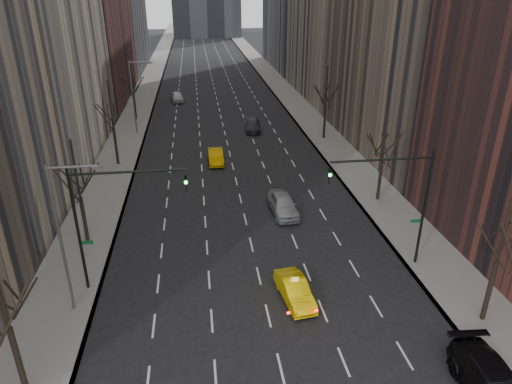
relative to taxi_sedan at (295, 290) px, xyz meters
name	(u,v)px	position (x,y,z in m)	size (l,w,h in m)	color
sidewalk_left	(146,92)	(-14.06, 60.74, -0.61)	(4.50, 320.00, 0.15)	slate
sidewalk_right	(282,88)	(10.44, 60.74, -0.61)	(4.50, 320.00, 0.15)	slate
tree_lw_a	(9,329)	(-13.81, -5.26, 3.20)	(3.36, 3.50, 8.28)	black
tree_lw_b	(80,196)	(-13.81, 8.74, 3.04)	(3.36, 3.50, 7.82)	black
tree_lw_c	(114,128)	(-13.81, 24.74, 3.36)	(3.36, 3.50, 8.74)	black
tree_lw_d	(134,95)	(-13.81, 42.74, 2.88)	(3.36, 3.50, 7.36)	black
tree_rw_a	(496,263)	(10.19, -3.26, 3.20)	(3.36, 3.50, 8.28)	black
tree_rw_b	(382,161)	(10.19, 12.74, 3.04)	(3.36, 3.50, 7.82)	black
tree_rw_c	(325,107)	(10.19, 30.74, 3.36)	(3.36, 3.50, 8.74)	black
traffic_mast_left	(104,209)	(-10.92, 2.73, 4.81)	(6.69, 0.39, 8.00)	black
traffic_mast_right	(402,192)	(7.30, 2.73, 4.81)	(6.69, 0.39, 8.00)	black
streetlight_near	(65,226)	(-12.65, 0.74, 4.94)	(2.83, 0.22, 9.00)	slate
streetlight_far	(135,90)	(-12.65, 35.74, 4.94)	(2.83, 0.22, 9.00)	slate
taxi_sedan	(295,290)	(0.00, 0.00, 0.00)	(1.44, 4.13, 1.36)	yellow
silver_sedan_ahead	(283,204)	(1.42, 11.40, 0.15)	(1.97, 4.90, 1.67)	#96989D
far_taxi	(216,156)	(-3.50, 24.10, 0.05)	(1.54, 4.43, 1.46)	#DDA204
far_suv_grey	(253,126)	(1.90, 35.23, 0.02)	(1.95, 4.79, 1.39)	#2E2E33
far_car_white	(177,97)	(-8.29, 53.18, 0.09)	(1.82, 4.53, 1.54)	silver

